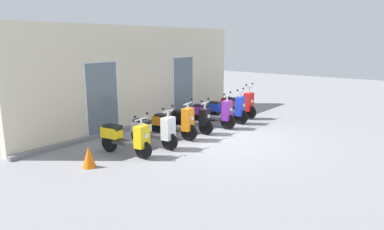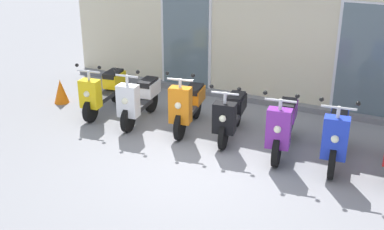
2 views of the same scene
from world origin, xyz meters
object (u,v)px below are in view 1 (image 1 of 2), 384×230
scooter_yellow (126,138)px  scooter_orange (175,123)px  traffic_cone (89,157)px  scooter_white (154,130)px  scooter_purple (213,113)px  curb_bollard (244,104)px  scooter_red (239,105)px  scooter_blue (228,109)px  scooter_black (192,119)px

scooter_yellow → scooter_orange: (1.93, -0.00, 0.03)m
scooter_yellow → traffic_cone: size_ratio=3.08×
scooter_white → scooter_purple: 2.87m
scooter_purple → curb_bollard: bearing=8.9°
scooter_yellow → scooter_purple: 3.80m
scooter_red → traffic_cone: bearing=179.8°
scooter_white → scooter_blue: 3.76m
scooter_blue → scooter_yellow: bearing=178.4°
scooter_yellow → scooter_red: (5.66, -0.02, 0.03)m
traffic_cone → scooter_red: bearing=-0.2°
scooter_yellow → curb_bollard: size_ratio=2.29×
traffic_cone → scooter_white: bearing=-3.2°
scooter_red → traffic_cone: scooter_red is taller
scooter_purple → scooter_blue: size_ratio=1.02×
scooter_blue → scooter_red: (0.97, 0.11, 0.01)m
scooter_yellow → scooter_blue: scooter_blue is taller
traffic_cone → scooter_blue: bearing=-1.3°
scooter_black → scooter_white: bearing=-175.6°
scooter_white → traffic_cone: bearing=176.8°
scooter_orange → scooter_purple: bearing=-3.7°
curb_bollard → traffic_cone: (-7.82, -0.32, -0.09)m
scooter_yellow → curb_bollard: (6.67, 0.32, -0.12)m
scooter_blue → scooter_red: 0.98m
scooter_red → curb_bollard: scooter_red is taller
scooter_blue → scooter_white: bearing=179.8°
scooter_white → scooter_red: size_ratio=0.98×
scooter_white → curb_bollard: 5.75m
scooter_white → scooter_purple: scooter_purple is taller
scooter_orange → scooter_black: 0.86m
scooter_orange → curb_bollard: scooter_orange is taller
scooter_orange → scooter_black: (0.86, 0.03, -0.04)m
scooter_red → scooter_yellow: bearing=179.8°
scooter_blue → traffic_cone: size_ratio=3.15×
scooter_white → scooter_red: 4.73m
scooter_yellow → scooter_red: scooter_red is taller
scooter_white → traffic_cone: (-2.08, 0.12, -0.23)m
scooter_purple → scooter_blue: bearing=-0.5°
scooter_purple → scooter_orange: bearing=176.3°
traffic_cone → scooter_yellow: bearing=-0.1°
scooter_orange → curb_bollard: 4.75m
scooter_purple → traffic_cone: scooter_purple is taller
traffic_cone → scooter_purple: bearing=-1.5°
scooter_purple → scooter_red: bearing=3.3°
scooter_purple → scooter_black: bearing=171.5°
scooter_orange → scooter_black: bearing=2.1°
scooter_black → scooter_purple: bearing=-8.5°
scooter_black → curb_bollard: scooter_black is taller
scooter_white → curb_bollard: (5.73, 0.44, -0.14)m
scooter_white → scooter_blue: (3.76, -0.02, 0.01)m
curb_bollard → scooter_red: bearing=-161.3°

